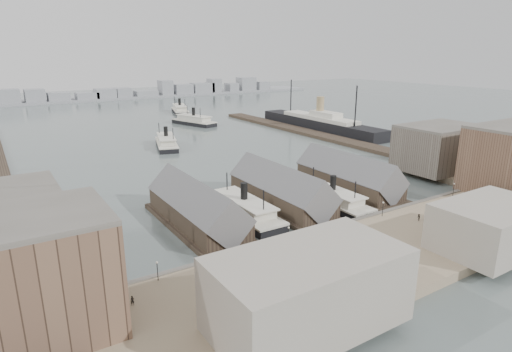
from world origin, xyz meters
TOP-DOWN VIEW (x-y plane):
  - ground at (0.00, 0.00)m, footprint 900.00×900.00m
  - quay at (0.00, -20.00)m, footprint 180.00×30.00m
  - seawall at (0.00, -5.20)m, footprint 180.00×1.20m
  - east_wharf at (78.00, 90.00)m, footprint 10.00×180.00m
  - ferry_shed_west at (-26.00, 16.88)m, footprint 14.00×42.00m
  - ferry_shed_center at (0.00, 16.88)m, footprint 14.00×42.00m
  - ferry_shed_east at (26.00, 16.88)m, footprint 14.00×42.00m
  - warehouse_east_back at (68.00, 15.00)m, footprint 28.00×20.00m
  - street_bldg_center at (20.00, -32.00)m, footprint 24.00×16.00m
  - street_bldg_west at (-30.00, -32.00)m, footprint 30.00×16.00m
  - lamp_post_far_w at (-45.00, -7.00)m, footprint 0.44×0.44m
  - lamp_post_near_w at (-15.00, -7.00)m, footprint 0.44×0.44m
  - lamp_post_near_e at (15.00, -7.00)m, footprint 0.44×0.44m
  - lamp_post_far_e at (45.00, -7.00)m, footprint 0.44×0.44m
  - far_shore at (-2.07, 334.14)m, footprint 500.00×40.00m
  - ferry_docked_west at (-13.00, 15.39)m, footprint 8.69×28.97m
  - ferry_docked_east at (13.00, 9.69)m, footprint 8.09×26.96m
  - ferry_open_near at (1.58, 109.88)m, footprint 16.25×29.91m
  - ferry_open_mid at (38.72, 161.09)m, footprint 18.31×32.09m
  - ferry_open_far at (51.76, 213.76)m, footprint 17.36×32.33m
  - ocean_steamer at (92.00, 107.44)m, footprint 12.69×92.70m
  - tram at (48.63, -17.45)m, footprint 3.72×9.74m
  - horse_cart_left at (-29.25, -18.59)m, footprint 4.83×3.43m
  - horse_cart_center at (-15.96, -14.46)m, footprint 4.80×3.09m
  - horse_cart_right at (21.91, -18.12)m, footprint 4.64×1.76m
  - pedestrian_0 at (-51.38, -12.42)m, footprint 0.71×0.58m
  - pedestrian_1 at (-37.60, -18.35)m, footprint 0.98×0.95m
  - pedestrian_2 at (-17.76, -10.26)m, footprint 0.67×1.07m
  - pedestrian_3 at (-18.58, -23.53)m, footprint 1.01×1.12m
  - pedestrian_4 at (-2.67, -15.09)m, footprint 0.87×0.98m
  - pedestrian_5 at (3.49, -18.07)m, footprint 0.45×0.60m
  - pedestrian_6 at (20.30, -13.97)m, footprint 1.06×1.09m
  - pedestrian_7 at (37.67, -20.83)m, footprint 1.25×1.08m
  - pedestrian_8 at (41.00, -13.83)m, footprint 1.02×0.63m
  - pedestrian_10 at (-33.30, -19.97)m, footprint 0.51×1.07m
  - pedestrian_11 at (-15.92, -17.33)m, footprint 1.02×0.88m

SIDE VIEW (x-z plane):
  - ground at x=0.00m, z-range 0.00..0.00m
  - east_wharf at x=78.00m, z-range 0.00..1.60m
  - quay at x=0.00m, z-range 0.00..2.00m
  - seawall at x=0.00m, z-range 0.00..2.30m
  - ferry_docked_east at x=13.00m, z-range -2.56..7.07m
  - ferry_open_near at x=1.58m, z-range -2.72..7.51m
  - ferry_docked_west at x=-13.00m, z-range -2.75..7.60m
  - ferry_open_mid at x=38.72m, z-range -2.92..8.06m
  - ferry_open_far at x=51.76m, z-range -2.94..8.12m
  - horse_cart_center at x=-15.96m, z-range 2.04..3.52m
  - pedestrian_5 at x=3.49m, z-range 2.00..3.58m
  - pedestrian_2 at x=-17.76m, z-range 2.00..3.58m
  - pedestrian_1 at x=-37.60m, z-range 2.00..3.59m
  - horse_cart_right at x=21.91m, z-range 2.01..3.60m
  - pedestrian_8 at x=41.00m, z-range 2.00..3.62m
  - pedestrian_7 at x=37.67m, z-range 2.00..3.68m
  - pedestrian_4 at x=-2.67m, z-range 2.00..3.69m
  - pedestrian_0 at x=-51.38m, z-range 2.00..3.71m
  - horse_cart_left at x=-29.25m, z-range 1.99..3.73m
  - pedestrian_6 at x=20.30m, z-range 2.00..3.76m
  - pedestrian_10 at x=-33.30m, z-range 2.00..3.79m
  - pedestrian_11 at x=-15.92m, z-range 2.00..3.82m
  - pedestrian_3 at x=-18.58m, z-range 2.00..3.83m
  - tram at x=48.63m, z-range 2.04..5.42m
  - far_shore at x=-2.07m, z-range -3.96..11.77m
  - ocean_steamer at x=92.00m, z-range -5.28..13.26m
  - ferry_shed_west at x=-26.00m, z-range -1.66..10.94m
  - ferry_shed_center at x=0.00m, z-range -1.66..10.94m
  - ferry_shed_east at x=26.00m, z-range -1.66..10.94m
  - lamp_post_far_w at x=-45.00m, z-range 2.75..6.67m
  - lamp_post_near_w at x=-15.00m, z-range 2.75..6.67m
  - lamp_post_near_e at x=15.00m, z-range 2.75..6.67m
  - lamp_post_far_e at x=45.00m, z-range 2.75..6.67m
  - street_bldg_center at x=20.00m, z-range 2.00..12.00m
  - street_bldg_west at x=-30.00m, z-range 2.00..14.00m
  - warehouse_east_back at x=68.00m, z-range 2.00..17.00m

